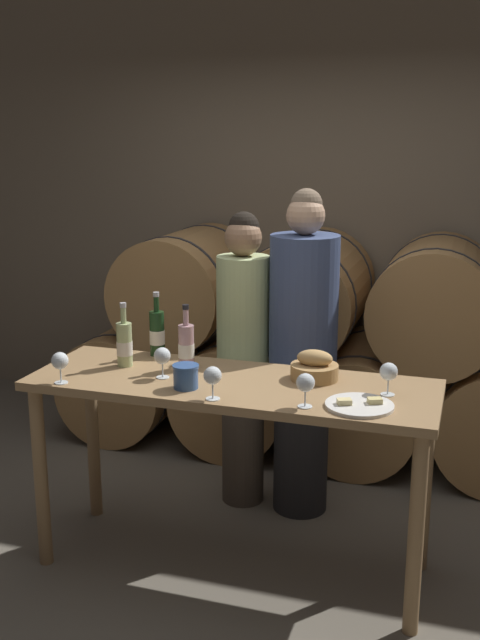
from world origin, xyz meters
name	(u,v)px	position (x,y,z in m)	size (l,w,h in m)	color
ground_plane	(232,564)	(0.00, 0.00, 0.00)	(10.00, 10.00, 0.00)	#665E51
stone_wall_back	(328,192)	(0.00, 2.10, 1.60)	(10.00, 0.12, 3.20)	#7F705B
barrel_stack	(305,350)	(0.00, 1.49, 0.64)	(3.12, 0.98, 1.39)	#A87A47
tasting_table	(232,409)	(0.00, 0.00, 0.79)	(1.82, 0.62, 0.92)	#99754C
person_left	(243,355)	(-0.15, 0.65, 0.84)	(0.28, 0.28, 1.60)	#4C4238
person_right	(303,354)	(0.18, 0.65, 0.88)	(0.35, 0.35, 1.72)	#232326
wine_bottle_red	(157,333)	(-0.48, 0.27, 1.03)	(0.08, 0.08, 0.32)	#193819
wine_bottle_white	(124,344)	(-0.55, 0.06, 1.02)	(0.08, 0.08, 0.31)	#ADBC7F
wine_bottle_rose	(186,346)	(-0.26, 0.11, 1.02)	(0.08, 0.08, 0.31)	#BC8E93
blue_crock	(186,375)	(-0.16, -0.15, 0.97)	(0.12, 0.12, 0.10)	#335693
bread_basket	(314,368)	(0.35, 0.14, 0.97)	(0.21, 0.21, 0.14)	#A87F4C
cheese_plate	(359,405)	(0.59, -0.15, 0.92)	(0.28, 0.28, 0.04)	white
wine_glass_far_left	(60,361)	(-0.71, -0.26, 1.02)	(0.08, 0.08, 0.14)	white
wine_glass_left	(162,357)	(-0.31, -0.05, 1.02)	(0.08, 0.08, 0.14)	white
wine_glass_center	(213,376)	(0.00, -0.25, 1.02)	(0.08, 0.08, 0.14)	white
wine_glass_right	(305,383)	(0.38, -0.22, 1.02)	(0.08, 0.08, 0.14)	white
wine_glass_far_right	(389,372)	(0.68, 0.02, 1.02)	(0.08, 0.08, 0.14)	white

